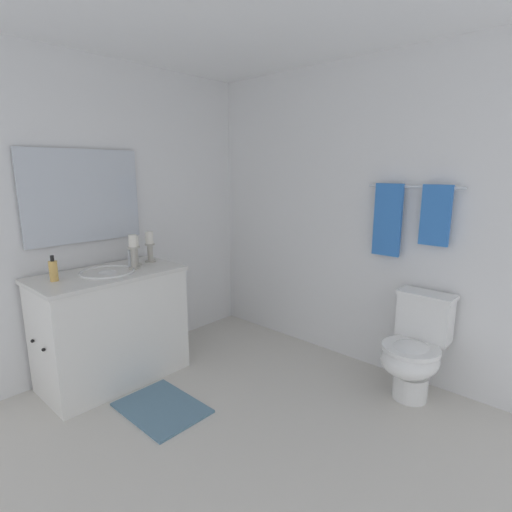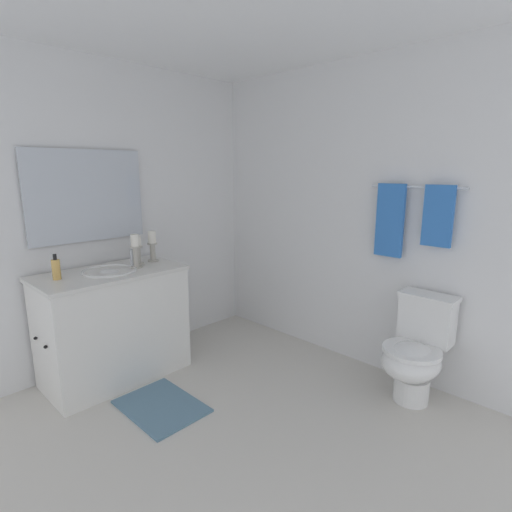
{
  "view_description": "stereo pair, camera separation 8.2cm",
  "coord_description": "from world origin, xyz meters",
  "px_view_note": "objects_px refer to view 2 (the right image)",
  "views": [
    {
      "loc": [
        1.53,
        -1.51,
        1.61
      ],
      "look_at": [
        -0.3,
        0.49,
        1.01
      ],
      "focal_mm": 27.81,
      "sensor_mm": 36.0,
      "label": 1
    },
    {
      "loc": [
        1.59,
        -1.46,
        1.61
      ],
      "look_at": [
        -0.3,
        0.49,
        1.01
      ],
      "focal_mm": 27.81,
      "sensor_mm": 36.0,
      "label": 2
    }
  ],
  "objects_px": {
    "towel_near_vanity": "(390,220)",
    "bath_mat": "(161,406)",
    "candle_holder_short": "(138,250)",
    "towel_bar": "(417,187)",
    "vanity_cabinet": "(114,325)",
    "toilet": "(416,352)",
    "sink_basin": "(110,276)",
    "towel_center": "(438,216)",
    "candle_holder_mid": "(136,250)",
    "mirror": "(87,196)",
    "soap_bottle": "(56,269)",
    "candle_holder_tall": "(152,245)"
  },
  "relations": [
    {
      "from": "sink_basin",
      "to": "towel_near_vanity",
      "type": "distance_m",
      "value": 2.14
    },
    {
      "from": "towel_center",
      "to": "candle_holder_mid",
      "type": "bearing_deg",
      "value": -143.5
    },
    {
      "from": "soap_bottle",
      "to": "towel_bar",
      "type": "bearing_deg",
      "value": 48.06
    },
    {
      "from": "vanity_cabinet",
      "to": "toilet",
      "type": "bearing_deg",
      "value": 35.53
    },
    {
      "from": "candle_holder_short",
      "to": "towel_near_vanity",
      "type": "relative_size",
      "value": 0.42
    },
    {
      "from": "towel_bar",
      "to": "sink_basin",
      "type": "bearing_deg",
      "value": -137.12
    },
    {
      "from": "vanity_cabinet",
      "to": "towel_near_vanity",
      "type": "height_order",
      "value": "towel_near_vanity"
    },
    {
      "from": "sink_basin",
      "to": "vanity_cabinet",
      "type": "bearing_deg",
      "value": -90.0
    },
    {
      "from": "candle_holder_short",
      "to": "towel_bar",
      "type": "xyz_separation_m",
      "value": [
        1.69,
        1.26,
        0.51
      ]
    },
    {
      "from": "towel_bar",
      "to": "vanity_cabinet",
      "type": "bearing_deg",
      "value": -137.1
    },
    {
      "from": "sink_basin",
      "to": "candle_holder_mid",
      "type": "height_order",
      "value": "candle_holder_mid"
    },
    {
      "from": "vanity_cabinet",
      "to": "mirror",
      "type": "distance_m",
      "value": 1.02
    },
    {
      "from": "sink_basin",
      "to": "towel_bar",
      "type": "distance_m",
      "value": 2.34
    },
    {
      "from": "candle_holder_mid",
      "to": "candle_holder_tall",
      "type": "bearing_deg",
      "value": 117.0
    },
    {
      "from": "mirror",
      "to": "towel_center",
      "type": "relative_size",
      "value": 2.14
    },
    {
      "from": "sink_basin",
      "to": "towel_bar",
      "type": "bearing_deg",
      "value": 42.88
    },
    {
      "from": "candle_holder_mid",
      "to": "towel_center",
      "type": "bearing_deg",
      "value": 36.5
    },
    {
      "from": "toilet",
      "to": "towel_bar",
      "type": "xyz_separation_m",
      "value": [
        -0.18,
        0.22,
        1.12
      ]
    },
    {
      "from": "sink_basin",
      "to": "towel_near_vanity",
      "type": "height_order",
      "value": "towel_near_vanity"
    },
    {
      "from": "soap_bottle",
      "to": "bath_mat",
      "type": "xyz_separation_m",
      "value": [
        0.68,
        0.36,
        -0.92
      ]
    },
    {
      "from": "candle_holder_short",
      "to": "toilet",
      "type": "bearing_deg",
      "value": 28.88
    },
    {
      "from": "candle_holder_mid",
      "to": "towel_center",
      "type": "height_order",
      "value": "towel_center"
    },
    {
      "from": "sink_basin",
      "to": "towel_center",
      "type": "height_order",
      "value": "towel_center"
    },
    {
      "from": "toilet",
      "to": "towel_bar",
      "type": "bearing_deg",
      "value": 129.46
    },
    {
      "from": "towel_bar",
      "to": "towel_near_vanity",
      "type": "distance_m",
      "value": 0.31
    },
    {
      "from": "vanity_cabinet",
      "to": "bath_mat",
      "type": "bearing_deg",
      "value": 0.0
    },
    {
      "from": "sink_basin",
      "to": "towel_center",
      "type": "relative_size",
      "value": 0.95
    },
    {
      "from": "soap_bottle",
      "to": "towel_near_vanity",
      "type": "height_order",
      "value": "towel_near_vanity"
    },
    {
      "from": "soap_bottle",
      "to": "towel_bar",
      "type": "xyz_separation_m",
      "value": [
        1.69,
        1.88,
        0.55
      ]
    },
    {
      "from": "towel_bar",
      "to": "candle_holder_tall",
      "type": "bearing_deg",
      "value": -146.93
    },
    {
      "from": "candle_holder_short",
      "to": "towel_bar",
      "type": "distance_m",
      "value": 2.17
    },
    {
      "from": "candle_holder_tall",
      "to": "towel_bar",
      "type": "relative_size",
      "value": 0.37
    },
    {
      "from": "candle_holder_mid",
      "to": "mirror",
      "type": "bearing_deg",
      "value": -148.52
    },
    {
      "from": "mirror",
      "to": "candle_holder_short",
      "type": "bearing_deg",
      "value": 49.43
    },
    {
      "from": "toilet",
      "to": "towel_center",
      "type": "height_order",
      "value": "towel_center"
    },
    {
      "from": "soap_bottle",
      "to": "towel_near_vanity",
      "type": "bearing_deg",
      "value": 50.81
    },
    {
      "from": "soap_bottle",
      "to": "toilet",
      "type": "bearing_deg",
      "value": 41.53
    },
    {
      "from": "soap_bottle",
      "to": "bath_mat",
      "type": "distance_m",
      "value": 1.2
    },
    {
      "from": "mirror",
      "to": "bath_mat",
      "type": "height_order",
      "value": "mirror"
    },
    {
      "from": "mirror",
      "to": "candle_holder_mid",
      "type": "bearing_deg",
      "value": 31.48
    },
    {
      "from": "vanity_cabinet",
      "to": "toilet",
      "type": "xyz_separation_m",
      "value": [
        1.82,
        1.3,
        -0.06
      ]
    },
    {
      "from": "towel_near_vanity",
      "to": "bath_mat",
      "type": "distance_m",
      "value": 2.12
    },
    {
      "from": "towel_bar",
      "to": "candle_holder_short",
      "type": "bearing_deg",
      "value": -143.4
    },
    {
      "from": "vanity_cabinet",
      "to": "soap_bottle",
      "type": "bearing_deg",
      "value": -98.0
    },
    {
      "from": "bath_mat",
      "to": "vanity_cabinet",
      "type": "bearing_deg",
      "value": -180.0
    },
    {
      "from": "sink_basin",
      "to": "mirror",
      "type": "bearing_deg",
      "value": -179.8
    },
    {
      "from": "vanity_cabinet",
      "to": "toilet",
      "type": "distance_m",
      "value": 2.24
    },
    {
      "from": "sink_basin",
      "to": "candle_holder_tall",
      "type": "bearing_deg",
      "value": 98.74
    },
    {
      "from": "bath_mat",
      "to": "candle_holder_mid",
      "type": "bearing_deg",
      "value": 160.98
    },
    {
      "from": "vanity_cabinet",
      "to": "towel_near_vanity",
      "type": "bearing_deg",
      "value": 45.72
    }
  ]
}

